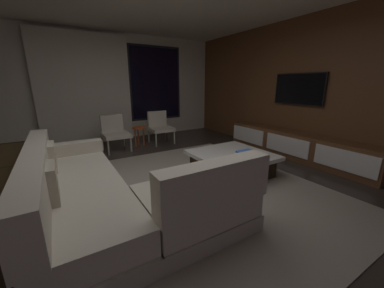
% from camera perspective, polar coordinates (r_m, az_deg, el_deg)
% --- Properties ---
extents(floor, '(9.20, 9.20, 0.00)m').
position_cam_1_polar(floor, '(3.15, -4.97, -12.32)').
color(floor, '#332B26').
extents(back_wall_with_window, '(6.60, 0.30, 2.70)m').
position_cam_1_polar(back_wall_with_window, '(6.24, -21.31, 13.26)').
color(back_wall_with_window, beige).
rests_on(back_wall_with_window, floor).
extents(media_wall, '(0.12, 7.80, 2.70)m').
position_cam_1_polar(media_wall, '(4.96, 28.88, 12.23)').
color(media_wall, brown).
rests_on(media_wall, floor).
extents(area_rug, '(3.20, 3.80, 0.01)m').
position_cam_1_polar(area_rug, '(3.22, 1.53, -11.46)').
color(area_rug, gray).
rests_on(area_rug, floor).
extents(sectional_couch, '(1.98, 2.50, 0.82)m').
position_cam_1_polar(sectional_couch, '(2.61, -20.90, -12.37)').
color(sectional_couch, '#B1A997').
rests_on(sectional_couch, floor).
extents(coffee_table, '(1.16, 1.16, 0.36)m').
position_cam_1_polar(coffee_table, '(3.72, 10.11, -4.86)').
color(coffee_table, black).
rests_on(coffee_table, floor).
extents(book_stack_on_coffee_table, '(0.28, 0.15, 0.05)m').
position_cam_1_polar(book_stack_on_coffee_table, '(3.68, 13.48, -2.02)').
color(book_stack_on_coffee_table, '#D55641').
rests_on(book_stack_on_coffee_table, coffee_table).
extents(accent_chair_near_window, '(0.55, 0.57, 0.78)m').
position_cam_1_polar(accent_chair_near_window, '(5.65, -8.32, 4.72)').
color(accent_chair_near_window, '#B2ADA0').
rests_on(accent_chair_near_window, floor).
extents(accent_chair_by_curtain, '(0.56, 0.58, 0.78)m').
position_cam_1_polar(accent_chair_by_curtain, '(5.22, -19.30, 3.15)').
color(accent_chair_by_curtain, '#B2ADA0').
rests_on(accent_chair_by_curtain, floor).
extents(side_stool, '(0.32, 0.32, 0.46)m').
position_cam_1_polar(side_stool, '(5.43, -13.46, 3.39)').
color(side_stool, '#BF4C1E').
rests_on(side_stool, floor).
extents(media_console, '(0.46, 3.10, 0.52)m').
position_cam_1_polar(media_console, '(4.89, 25.02, -0.40)').
color(media_console, brown).
rests_on(media_console, floor).
extents(mounted_tv, '(0.05, 1.06, 0.61)m').
position_cam_1_polar(mounted_tv, '(5.01, 25.73, 12.62)').
color(mounted_tv, black).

